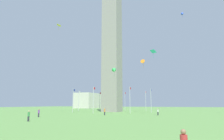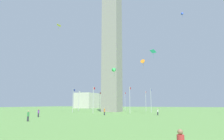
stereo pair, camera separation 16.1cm
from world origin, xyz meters
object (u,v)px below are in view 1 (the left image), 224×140
Objects in this scene: obelisk_monument at (112,39)px; kite_yellow_diamond at (59,25)px; person_white_shirt at (158,112)px; person_orange_shirt at (105,112)px; flagpole_nw at (146,100)px; person_green_shirt at (29,116)px; flagpole_se at (73,99)px; flagpole_ne at (100,100)px; distant_building at (91,101)px; flagpole_n at (125,100)px; kite_cyan_diamond at (153,52)px; flagpole_sw at (130,99)px; flagpole_s at (93,99)px; person_purple_shirt at (39,113)px; kite_green_delta at (114,71)px; flagpole_e at (79,100)px; flagpole_w at (151,99)px; kite_orange_delta at (143,62)px; kite_blue_delta at (183,14)px.

obelisk_monument is 20.27m from kite_yellow_diamond.
person_orange_shirt is (-4.87, 12.33, 0.08)m from person_white_shirt.
flagpole_nw is 51.25m from person_green_shirt.
flagpole_se reaches higher than person_green_shirt.
flagpole_ne is 0.29× the size of distant_building.
flagpole_n is 3.46× the size of kite_cyan_diamond.
obelisk_monument is 1.99× the size of distant_building.
flagpole_sw is 82.29m from distant_building.
flagpole_sw is (4.13, -9.96, 0.00)m from flagpole_s.
person_purple_shirt is at bearing 129.51° from kite_cyan_diamond.
flagpole_se and flagpole_s have the same top height.
obelisk_monument is 20.25m from kite_green_delta.
kite_green_delta is at bearing -144.58° from flagpole_ne.
flagpole_nw is 30.44m from person_orange_shirt.
distant_building is (55.71, 25.53, 0.72)m from flagpole_e.
distant_building reaches higher than person_orange_shirt.
obelisk_monument reaches higher than flagpole_n.
kite_yellow_diamond is 24.65m from kite_green_delta.
flagpole_s is at bearing 103.79° from kite_green_delta.
distant_building is (68.31, 45.71, -7.53)m from kite_green_delta.
flagpole_nw is at bearing -90.00° from flagpole_ne.
flagpole_e is 28.99m from person_orange_shirt.
flagpole_sw is 4.59× the size of person_green_shirt.
flagpole_e is at bearing 2.51° from person_orange_shirt.
flagpole_w is at bearing -63.86° from person_orange_shirt.
flagpole_s is 4.79× the size of person_white_shirt.
flagpole_s is at bearing -150.42° from distant_building.
kite_yellow_diamond is 80.25m from distant_building.
distant_building reaches higher than person_white_shirt.
flagpole_nw is at bearing -7.11° from person_white_shirt.
flagpole_se is 29.50m from person_white_shirt.
kite_cyan_diamond is 13.13m from kite_orange_delta.
flagpole_sw is at bearing -55.84° from kite_green_delta.
flagpole_ne is 34.45m from person_orange_shirt.
flagpole_w is 4.63× the size of person_purple_shirt.
kite_cyan_diamond is at bearing 150.68° from kite_blue_delta.
obelisk_monument reaches higher than kite_cyan_diamond.
obelisk_monument reaches higher than kite_yellow_diamond.
flagpole_s is at bearing -81.03° from kite_yellow_diamond.
flagpole_se is 19.65m from person_orange_shirt.
kite_blue_delta is (9.01, -35.70, 27.76)m from flagpole_se.
person_white_shirt is (-25.19, -8.89, -3.49)m from flagpole_nw.
kite_cyan_diamond is (26.17, -15.47, 15.75)m from person_green_shirt.
kite_yellow_diamond is (-15.99, 12.40, 1.24)m from obelisk_monument.
flagpole_nw is at bearing 11.33° from kite_orange_delta.
kite_yellow_diamond reaches higher than flagpole_e.
flagpole_e is at bearing 135.00° from flagpole_n.
obelisk_monument is 6.96× the size of flagpole_se.
kite_green_delta is (-12.60, 8.01, 8.25)m from flagpole_w.
person_white_shirt is 0.97× the size of person_purple_shirt.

